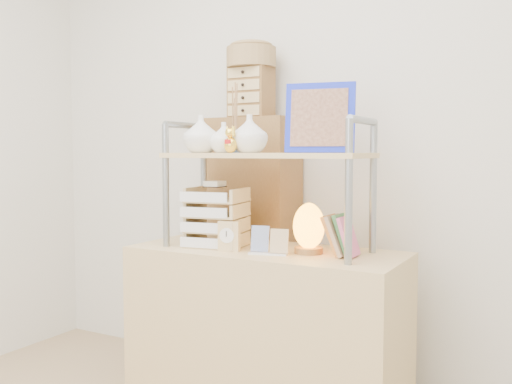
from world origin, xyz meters
The scene contains 9 objects.
desk centered at (0.00, 1.20, 0.38)m, with size 1.20×0.50×0.75m, color tan.
cabinet centered at (-0.27, 1.57, 0.68)m, with size 0.45×0.24×1.35m, color brown.
hutch centered at (-0.07, 1.21, 1.19)m, with size 0.90×0.34×0.72m.
letter_tray centered at (-0.24, 1.16, 0.87)m, with size 0.28×0.27×0.30m.
salt_lamp centered at (0.20, 1.20, 0.86)m, with size 0.14×0.13×0.21m.
desk_clock centered at (-0.12, 1.09, 0.81)m, with size 0.10×0.06×0.13m.
postcard_stand centered at (0.07, 1.10, 0.78)m, with size 0.17×0.08×0.12m.
drawer_chest centered at (-0.27, 1.55, 1.48)m, with size 0.20×0.16×0.25m.
woven_basket centered at (-0.27, 1.55, 1.65)m, with size 0.25×0.25×0.10m, color olive.
Camera 1 is at (1.16, -0.98, 1.17)m, focal length 40.00 mm.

